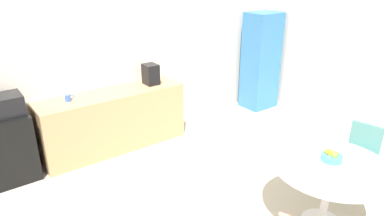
{
  "coord_description": "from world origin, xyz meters",
  "views": [
    {
      "loc": [
        -2.39,
        -1.96,
        2.65
      ],
      "look_at": [
        0.04,
        1.36,
        0.95
      ],
      "focal_mm": 32.67,
      "sensor_mm": 36.0,
      "label": 1
    }
  ],
  "objects_px": {
    "microwave": "(2,106)",
    "locker_cabinet": "(261,61)",
    "chair_teal": "(361,149)",
    "round_table": "(330,175)",
    "fruit_bowl": "(332,156)",
    "mini_fridge": "(11,147)",
    "mug_white": "(68,98)",
    "coffee_maker": "(151,74)"
  },
  "relations": [
    {
      "from": "coffee_maker",
      "to": "fruit_bowl",
      "type": "bearing_deg",
      "value": -80.96
    },
    {
      "from": "locker_cabinet",
      "to": "fruit_bowl",
      "type": "height_order",
      "value": "locker_cabinet"
    },
    {
      "from": "round_table",
      "to": "chair_teal",
      "type": "xyz_separation_m",
      "value": [
        1.0,
        0.2,
        -0.11
      ]
    },
    {
      "from": "fruit_bowl",
      "to": "mug_white",
      "type": "height_order",
      "value": "mug_white"
    },
    {
      "from": "fruit_bowl",
      "to": "mug_white",
      "type": "xyz_separation_m",
      "value": [
        -1.77,
        2.94,
        0.15
      ]
    },
    {
      "from": "locker_cabinet",
      "to": "round_table",
      "type": "distance_m",
      "value": 3.5
    },
    {
      "from": "chair_teal",
      "to": "round_table",
      "type": "bearing_deg",
      "value": -168.68
    },
    {
      "from": "microwave",
      "to": "locker_cabinet",
      "type": "bearing_deg",
      "value": -1.28
    },
    {
      "from": "locker_cabinet",
      "to": "chair_teal",
      "type": "distance_m",
      "value": 2.87
    },
    {
      "from": "coffee_maker",
      "to": "locker_cabinet",
      "type": "bearing_deg",
      "value": -2.42
    },
    {
      "from": "locker_cabinet",
      "to": "coffee_maker",
      "type": "distance_m",
      "value": 2.37
    },
    {
      "from": "microwave",
      "to": "round_table",
      "type": "relative_size",
      "value": 0.4
    },
    {
      "from": "round_table",
      "to": "mug_white",
      "type": "distance_m",
      "value": 3.45
    },
    {
      "from": "microwave",
      "to": "round_table",
      "type": "distance_m",
      "value": 3.91
    },
    {
      "from": "microwave",
      "to": "fruit_bowl",
      "type": "height_order",
      "value": "microwave"
    },
    {
      "from": "chair_teal",
      "to": "fruit_bowl",
      "type": "xyz_separation_m",
      "value": [
        -0.93,
        -0.15,
        0.28
      ]
    },
    {
      "from": "locker_cabinet",
      "to": "chair_teal",
      "type": "height_order",
      "value": "locker_cabinet"
    },
    {
      "from": "fruit_bowl",
      "to": "round_table",
      "type": "bearing_deg",
      "value": -145.01
    },
    {
      "from": "locker_cabinet",
      "to": "fruit_bowl",
      "type": "distance_m",
      "value": 3.4
    },
    {
      "from": "round_table",
      "to": "chair_teal",
      "type": "relative_size",
      "value": 1.44
    },
    {
      "from": "chair_teal",
      "to": "fruit_bowl",
      "type": "bearing_deg",
      "value": -170.8
    },
    {
      "from": "round_table",
      "to": "mug_white",
      "type": "height_order",
      "value": "mug_white"
    },
    {
      "from": "round_table",
      "to": "coffee_maker",
      "type": "relative_size",
      "value": 3.74
    },
    {
      "from": "mug_white",
      "to": "microwave",
      "type": "bearing_deg",
      "value": -178.58
    },
    {
      "from": "chair_teal",
      "to": "fruit_bowl",
      "type": "relative_size",
      "value": 3.8
    },
    {
      "from": "locker_cabinet",
      "to": "fruit_bowl",
      "type": "relative_size",
      "value": 8.43
    },
    {
      "from": "fruit_bowl",
      "to": "mug_white",
      "type": "distance_m",
      "value": 3.43
    },
    {
      "from": "mini_fridge",
      "to": "locker_cabinet",
      "type": "distance_m",
      "value": 4.51
    },
    {
      "from": "microwave",
      "to": "chair_teal",
      "type": "xyz_separation_m",
      "value": [
        3.51,
        -2.77,
        -0.51
      ]
    },
    {
      "from": "microwave",
      "to": "locker_cabinet",
      "type": "distance_m",
      "value": 4.49
    },
    {
      "from": "microwave",
      "to": "locker_cabinet",
      "type": "xyz_separation_m",
      "value": [
        4.48,
        -0.1,
        -0.11
      ]
    },
    {
      "from": "mini_fridge",
      "to": "fruit_bowl",
      "type": "distance_m",
      "value": 3.91
    },
    {
      "from": "fruit_bowl",
      "to": "coffee_maker",
      "type": "height_order",
      "value": "coffee_maker"
    },
    {
      "from": "fruit_bowl",
      "to": "mini_fridge",
      "type": "bearing_deg",
      "value": 131.46
    },
    {
      "from": "mini_fridge",
      "to": "coffee_maker",
      "type": "bearing_deg",
      "value": 0.0
    },
    {
      "from": "mug_white",
      "to": "round_table",
      "type": "bearing_deg",
      "value": -60.46
    },
    {
      "from": "fruit_bowl",
      "to": "coffee_maker",
      "type": "relative_size",
      "value": 0.68
    },
    {
      "from": "locker_cabinet",
      "to": "chair_teal",
      "type": "xyz_separation_m",
      "value": [
        -0.98,
        -2.67,
        -0.4
      ]
    },
    {
      "from": "microwave",
      "to": "mug_white",
      "type": "xyz_separation_m",
      "value": [
        0.82,
        0.02,
        -0.08
      ]
    },
    {
      "from": "chair_teal",
      "to": "fruit_bowl",
      "type": "height_order",
      "value": "fruit_bowl"
    },
    {
      "from": "microwave",
      "to": "chair_teal",
      "type": "bearing_deg",
      "value": -38.31
    },
    {
      "from": "mini_fridge",
      "to": "microwave",
      "type": "distance_m",
      "value": 0.58
    }
  ]
}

